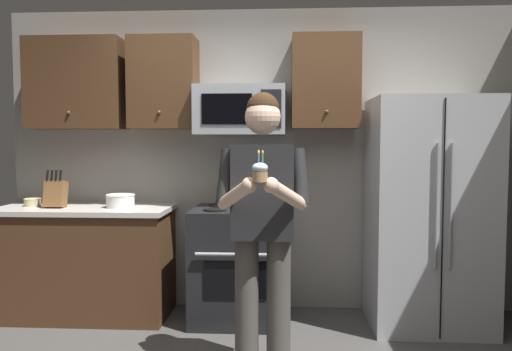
% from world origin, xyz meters
% --- Properties ---
extents(wall_back, '(4.40, 0.10, 2.60)m').
position_xyz_m(wall_back, '(0.00, 1.75, 1.30)').
color(wall_back, gray).
rests_on(wall_back, ground).
extents(oven_range, '(0.76, 0.70, 0.93)m').
position_xyz_m(oven_range, '(-0.15, 1.36, 0.46)').
color(oven_range, black).
rests_on(oven_range, ground).
extents(microwave, '(0.74, 0.41, 0.40)m').
position_xyz_m(microwave, '(-0.15, 1.48, 1.72)').
color(microwave, '#9EA0A5').
extents(refrigerator, '(0.90, 0.75, 1.80)m').
position_xyz_m(refrigerator, '(1.35, 1.32, 0.90)').
color(refrigerator, '#B7BABF').
rests_on(refrigerator, ground).
extents(cabinet_row_upper, '(2.78, 0.36, 0.76)m').
position_xyz_m(cabinet_row_upper, '(-0.72, 1.53, 1.95)').
color(cabinet_row_upper, '#4C301C').
extents(counter_left, '(1.44, 0.66, 0.92)m').
position_xyz_m(counter_left, '(-1.45, 1.38, 0.46)').
color(counter_left, '#4C301C').
rests_on(counter_left, ground).
extents(knife_block, '(0.16, 0.15, 0.32)m').
position_xyz_m(knife_block, '(-1.67, 1.33, 1.03)').
color(knife_block, brown).
rests_on(knife_block, counter_left).
extents(bowl_large_white, '(0.24, 0.24, 0.11)m').
position_xyz_m(bowl_large_white, '(-1.14, 1.37, 0.98)').
color(bowl_large_white, white).
rests_on(bowl_large_white, counter_left).
extents(bowl_small_colored, '(0.14, 0.14, 0.06)m').
position_xyz_m(bowl_small_colored, '(-1.91, 1.41, 0.95)').
color(bowl_small_colored, beige).
rests_on(bowl_small_colored, counter_left).
extents(person, '(0.60, 0.48, 1.76)m').
position_xyz_m(person, '(0.08, 0.39, 1.00)').
color(person, '#4C4742').
rests_on(person, ground).
extents(cupcake, '(0.09, 0.09, 0.17)m').
position_xyz_m(cupcake, '(0.08, 0.06, 1.29)').
color(cupcake, '#A87F56').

